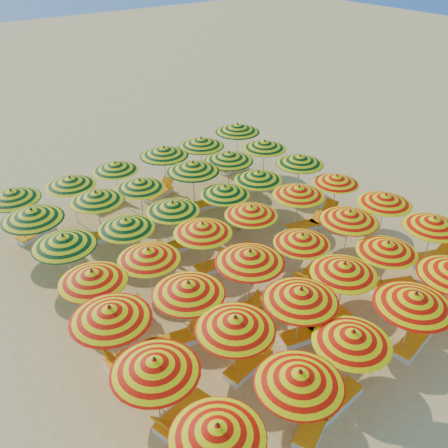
% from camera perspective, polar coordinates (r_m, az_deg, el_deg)
% --- Properties ---
extents(ground, '(120.00, 120.00, 0.00)m').
position_cam_1_polar(ground, '(19.57, 0.88, -4.61)').
color(ground, '#E2BD64').
rests_on(ground, ground).
extents(umbrella_0, '(2.42, 2.42, 2.33)m').
position_cam_1_polar(umbrella_0, '(11.70, -0.75, -22.60)').
color(umbrella_0, silver).
rests_on(umbrella_0, ground).
extents(umbrella_1, '(2.33, 2.33, 2.38)m').
position_cam_1_polar(umbrella_1, '(12.70, 8.65, -16.98)').
color(umbrella_1, silver).
rests_on(umbrella_1, ground).
extents(umbrella_2, '(2.39, 2.39, 2.29)m').
position_cam_1_polar(umbrella_2, '(14.06, 14.49, -12.40)').
color(umbrella_2, silver).
rests_on(umbrella_2, ground).
extents(umbrella_3, '(2.58, 2.58, 2.48)m').
position_cam_1_polar(umbrella_3, '(15.51, 20.98, -8.07)').
color(umbrella_3, silver).
rests_on(umbrella_3, ground).
extents(umbrella_6, '(2.85, 2.85, 2.43)m').
position_cam_1_polar(umbrella_6, '(12.88, -7.92, -15.72)').
color(umbrella_6, silver).
rests_on(umbrella_6, ground).
extents(umbrella_7, '(2.87, 2.87, 2.40)m').
position_cam_1_polar(umbrella_7, '(13.88, 1.30, -11.24)').
color(umbrella_7, silver).
rests_on(umbrella_7, ground).
extents(umbrella_8, '(2.95, 2.95, 2.42)m').
position_cam_1_polar(umbrella_8, '(14.93, 8.77, -7.99)').
color(umbrella_8, silver).
rests_on(umbrella_8, ground).
extents(umbrella_9, '(2.49, 2.49, 2.31)m').
position_cam_1_polar(umbrella_9, '(16.39, 13.57, -4.96)').
color(umbrella_9, silver).
rests_on(umbrella_9, ground).
extents(umbrella_10, '(2.65, 2.65, 2.22)m').
position_cam_1_polar(umbrella_10, '(17.96, 18.18, -2.51)').
color(umbrella_10, silver).
rests_on(umbrella_10, ground).
extents(umbrella_11, '(2.56, 2.56, 2.32)m').
position_cam_1_polar(umbrella_11, '(19.81, 22.84, 0.17)').
color(umbrella_11, silver).
rests_on(umbrella_11, ground).
extents(umbrella_12, '(2.96, 2.96, 2.48)m').
position_cam_1_polar(umbrella_12, '(14.42, -12.90, -9.91)').
color(umbrella_12, silver).
rests_on(umbrella_12, ground).
extents(umbrella_13, '(2.31, 2.31, 2.39)m').
position_cam_1_polar(umbrella_13, '(15.08, -4.09, -7.29)').
color(umbrella_13, silver).
rests_on(umbrella_13, ground).
extents(umbrella_14, '(2.61, 2.61, 2.46)m').
position_cam_1_polar(umbrella_14, '(16.26, 2.99, -3.74)').
color(umbrella_14, silver).
rests_on(umbrella_14, ground).
extents(umbrella_15, '(2.58, 2.58, 2.16)m').
position_cam_1_polar(umbrella_15, '(17.81, 8.92, -1.68)').
color(umbrella_15, silver).
rests_on(umbrella_15, ground).
extents(umbrella_16, '(2.94, 2.94, 2.37)m').
position_cam_1_polar(umbrella_16, '(19.16, 14.16, 0.91)').
color(umbrella_16, silver).
rests_on(umbrella_16, ground).
extents(umbrella_17, '(2.83, 2.83, 2.30)m').
position_cam_1_polar(umbrella_17, '(20.86, 17.96, 2.74)').
color(umbrella_17, silver).
rests_on(umbrella_17, ground).
extents(umbrella_18, '(2.52, 2.52, 2.32)m').
position_cam_1_polar(umbrella_18, '(16.13, -14.82, -5.78)').
color(umbrella_18, silver).
rests_on(umbrella_18, ground).
extents(umbrella_19, '(2.63, 2.63, 2.26)m').
position_cam_1_polar(umbrella_19, '(16.85, -8.62, -3.41)').
color(umbrella_19, silver).
rests_on(umbrella_19, ground).
extents(umbrella_20, '(2.27, 2.27, 2.28)m').
position_cam_1_polar(umbrella_20, '(18.01, -2.45, -0.47)').
color(umbrella_20, silver).
rests_on(umbrella_20, ground).
extents(umbrella_21, '(2.71, 2.71, 2.20)m').
position_cam_1_polar(umbrella_21, '(19.25, 3.13, 1.54)').
color(umbrella_21, silver).
rests_on(umbrella_21, ground).
extents(umbrella_22, '(2.74, 2.74, 2.30)m').
position_cam_1_polar(umbrella_22, '(20.67, 8.55, 3.77)').
color(umbrella_22, silver).
rests_on(umbrella_22, ground).
extents(umbrella_23, '(2.55, 2.55, 2.14)m').
position_cam_1_polar(umbrella_23, '(22.26, 12.74, 5.00)').
color(umbrella_23, silver).
rests_on(umbrella_23, ground).
extents(umbrella_24, '(2.84, 2.84, 2.39)m').
position_cam_1_polar(umbrella_24, '(17.99, -17.87, -1.81)').
color(umbrella_24, silver).
rests_on(umbrella_24, ground).
extents(umbrella_25, '(2.61, 2.61, 2.21)m').
position_cam_1_polar(umbrella_25, '(18.70, -11.13, 0.02)').
color(umbrella_25, silver).
rests_on(umbrella_25, ground).
extents(umbrella_26, '(2.31, 2.31, 2.23)m').
position_cam_1_polar(umbrella_26, '(19.56, -5.89, 2.02)').
color(umbrella_26, silver).
rests_on(umbrella_26, ground).
extents(umbrella_27, '(2.23, 2.23, 2.19)m').
position_cam_1_polar(umbrella_27, '(20.71, 0.12, 3.87)').
color(umbrella_27, silver).
rests_on(umbrella_27, ground).
extents(umbrella_28, '(2.61, 2.61, 2.25)m').
position_cam_1_polar(umbrella_28, '(21.87, 3.95, 5.53)').
color(umbrella_28, silver).
rests_on(umbrella_28, ground).
extents(umbrella_29, '(2.48, 2.48, 2.35)m').
position_cam_1_polar(umbrella_29, '(23.41, 8.68, 7.28)').
color(umbrella_29, silver).
rests_on(umbrella_29, ground).
extents(umbrella_30, '(2.72, 2.72, 2.45)m').
position_cam_1_polar(umbrella_30, '(19.87, -21.09, 1.05)').
color(umbrella_30, silver).
rests_on(umbrella_30, ground).
extents(umbrella_31, '(2.89, 2.89, 2.32)m').
position_cam_1_polar(umbrella_31, '(20.65, -14.40, 3.08)').
color(umbrella_31, silver).
rests_on(umbrella_31, ground).
extents(umbrella_32, '(2.64, 2.64, 2.24)m').
position_cam_1_polar(umbrella_32, '(21.43, -9.59, 4.53)').
color(umbrella_32, silver).
rests_on(umbrella_32, ground).
extents(umbrella_33, '(3.00, 3.00, 2.49)m').
position_cam_1_polar(umbrella_33, '(22.20, -3.56, 6.56)').
color(umbrella_33, silver).
rests_on(umbrella_33, ground).
extents(umbrella_34, '(2.40, 2.40, 2.42)m').
position_cam_1_polar(umbrella_34, '(23.30, 0.56, 7.72)').
color(umbrella_34, silver).
rests_on(umbrella_34, ground).
extents(umbrella_35, '(2.67, 2.67, 2.32)m').
position_cam_1_polar(umbrella_35, '(24.94, 4.65, 9.03)').
color(umbrella_35, silver).
rests_on(umbrella_35, ground).
extents(umbrella_36, '(2.94, 2.94, 2.38)m').
position_cam_1_polar(umbrella_36, '(21.76, -23.11, 3.10)').
color(umbrella_36, silver).
rests_on(umbrella_36, ground).
extents(umbrella_37, '(2.66, 2.66, 2.28)m').
position_cam_1_polar(umbrella_37, '(22.25, -17.17, 4.68)').
color(umbrella_37, silver).
rests_on(umbrella_37, ground).
extents(umbrella_38, '(2.51, 2.51, 2.19)m').
position_cam_1_polar(umbrella_38, '(23.34, -12.31, 6.46)').
color(umbrella_38, silver).
rests_on(umbrella_38, ground).
extents(umbrella_39, '(2.32, 2.32, 2.46)m').
position_cam_1_polar(umbrella_39, '(23.96, -6.88, 8.25)').
color(umbrella_39, silver).
rests_on(umbrella_39, ground).
extents(umbrella_40, '(2.61, 2.61, 2.41)m').
position_cam_1_polar(umbrella_40, '(24.98, -2.62, 9.35)').
color(umbrella_40, silver).
rests_on(umbrella_40, ground).
extents(umbrella_41, '(3.00, 3.00, 2.48)m').
position_cam_1_polar(umbrella_41, '(26.62, 1.56, 10.94)').
color(umbrella_41, silver).
rests_on(umbrella_41, ground).
extents(lounger_1, '(1.82, 1.25, 0.69)m').
position_cam_1_polar(lounger_1, '(14.42, 10.31, -21.35)').
color(lounger_1, white).
rests_on(lounger_1, ground).
extents(lounger_2, '(1.78, 0.76, 0.69)m').
position_cam_1_polar(lounger_2, '(14.96, 12.66, -19.09)').
color(lounger_2, white).
rests_on(lounger_2, ground).
extents(lounger_3, '(1.81, 0.90, 0.69)m').
position_cam_1_polar(lounger_3, '(17.22, 20.79, -12.45)').
color(lounger_3, white).
rests_on(lounger_3, ground).
extents(lounger_4, '(1.82, 0.97, 0.69)m').
position_cam_1_polar(lounger_4, '(18.89, 23.87, -8.78)').
color(lounger_4, white).
rests_on(lounger_4, ground).
extents(lounger_6, '(1.82, 1.00, 0.69)m').
position_cam_1_polar(lounger_6, '(14.40, -4.90, -20.90)').
color(lounger_6, white).
rests_on(lounger_6, ground).
extents(lounger_7, '(1.81, 0.89, 0.69)m').
position_cam_1_polar(lounger_7, '(15.56, 2.93, -15.58)').
color(lounger_7, white).
rests_on(lounger_7, ground).
extents(lounger_8, '(1.82, 0.96, 0.69)m').
position_cam_1_polar(lounger_8, '(16.62, 9.48, -12.27)').
color(lounger_8, white).
rests_on(lounger_8, ground).
extents(lounger_9, '(1.75, 0.65, 0.69)m').
position_cam_1_polar(lounger_9, '(17.14, 11.69, -10.91)').
color(lounger_9, white).
rests_on(lounger_9, ground).
extents(lounger_10, '(1.82, 1.24, 0.69)m').
position_cam_1_polar(lounger_10, '(19.25, 18.68, -6.71)').
color(lounger_10, white).
rests_on(lounger_10, ground).
extents(lounger_11, '(1.82, 1.19, 0.69)m').
position_cam_1_polar(lounger_11, '(21.27, 22.42, -3.55)').
color(lounger_11, white).
rests_on(lounger_11, ground).
extents(lounger_12, '(1.76, 0.67, 0.69)m').
position_cam_1_polar(lounger_12, '(15.99, -10.48, -14.58)').
color(lounger_12, white).
rests_on(lounger_12, ground).
extents(lounger_13, '(1.82, 0.95, 0.69)m').
position_cam_1_polar(lounger_13, '(16.27, -5.59, -13.09)').
color(lounger_13, white).
rests_on(lounger_13, ground).
extents(lounger_14, '(1.83, 1.15, 0.69)m').
position_cam_1_polar(lounger_14, '(17.22, 1.61, -9.88)').
color(lounger_14, white).
rests_on(lounger_14, ground).
extents(lounger_15, '(1.83, 1.05, 0.69)m').
position_cam_1_polar(lounger_15, '(19.05, 9.84, -5.74)').
color(lounger_15, white).
rests_on(lounger_15, ground).
extents(lounger_16, '(1.82, 0.97, 0.69)m').
position_cam_1_polar(lounger_16, '(17.39, -12.02, -10.24)').
color(lounger_16, white).
rests_on(lounger_16, ground).
extents(lounger_17, '(1.79, 0.77, 0.69)m').
position_cam_1_polar(lounger_17, '(19.29, -0.75, -4.66)').
color(lounger_17, white).
rests_on(lounger_17, ground).
extents(lounger_18, '(1.77, 0.72, 0.69)m').
position_cam_1_polar(lounger_18, '(19.89, 1.63, -3.42)').
color(lounger_18, white).
rests_on(lounger_18, ground).
extents(lounger_19, '(1.81, 0.91, 0.69)m').
position_cam_1_polar(lounger_19, '(21.96, 9.32, -0.17)').
color(lounger_19, white).
rests_on(lounger_19, ground).
extents(lounger_20, '(1.83, 1.04, 0.69)m').
position_cam_1_polar(lounger_20, '(22.74, 11.32, 0.81)').
color(lounger_20, white).
rests_on(lounger_20, ground).
extents(lounger_21, '(1.77, 0.71, 0.69)m').
position_cam_1_polar(lounger_21, '(19.19, -15.52, -6.23)').
color(lounger_21, white).
rests_on(lounger_21, ground).
extents(lounger_22, '(1.78, 0.73, 0.69)m').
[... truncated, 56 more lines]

